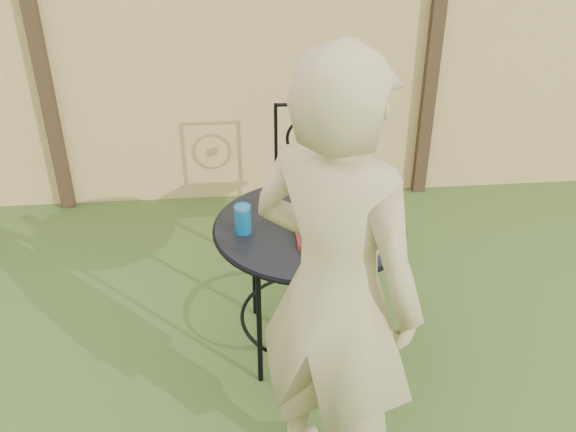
% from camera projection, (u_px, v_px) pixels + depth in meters
% --- Properties ---
extents(ground, '(60.00, 60.00, 0.00)m').
position_uv_depth(ground, '(265.00, 422.00, 2.94)').
color(ground, '#284716').
rests_on(ground, ground).
extents(fence, '(8.00, 0.12, 1.90)m').
position_uv_depth(fence, '(242.00, 72.00, 4.34)').
color(fence, '#EEC775').
rests_on(fence, ground).
extents(patio_table, '(0.92, 0.92, 0.72)m').
position_uv_depth(patio_table, '(309.00, 249.00, 3.12)').
color(patio_table, black).
rests_on(patio_table, ground).
extents(patio_chair, '(0.46, 0.46, 0.95)m').
position_uv_depth(patio_chair, '(311.00, 180.00, 3.93)').
color(patio_chair, black).
rests_on(patio_chair, ground).
extents(diner, '(0.79, 0.77, 1.83)m').
position_uv_depth(diner, '(335.00, 295.00, 2.27)').
color(diner, tan).
rests_on(diner, ground).
extents(salad_plate, '(0.27, 0.27, 0.02)m').
position_uv_depth(salad_plate, '(324.00, 231.00, 2.98)').
color(salad_plate, '#440910').
rests_on(salad_plate, patio_table).
extents(salad, '(0.21, 0.21, 0.08)m').
position_uv_depth(salad, '(324.00, 222.00, 2.95)').
color(salad, '#235614').
rests_on(salad, salad_plate).
extents(fork, '(0.01, 0.01, 0.18)m').
position_uv_depth(fork, '(327.00, 197.00, 2.89)').
color(fork, silver).
rests_on(fork, salad).
extents(drinking_glass, '(0.08, 0.08, 0.14)m').
position_uv_depth(drinking_glass, '(243.00, 219.00, 2.96)').
color(drinking_glass, '#0A567E').
rests_on(drinking_glass, patio_table).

